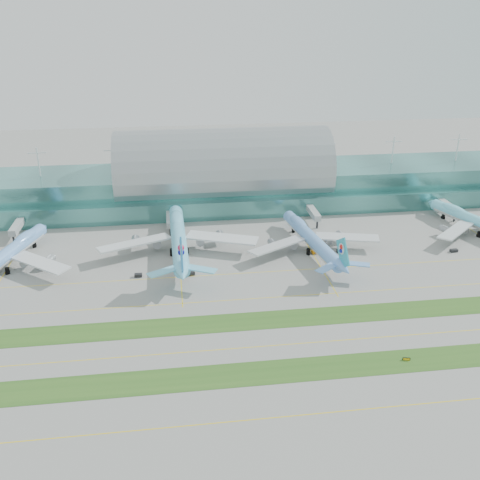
{
  "coord_description": "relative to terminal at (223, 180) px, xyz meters",
  "views": [
    {
      "loc": [
        -28.45,
        -162.19,
        105.78
      ],
      "look_at": [
        0.0,
        55.0,
        9.0
      ],
      "focal_mm": 40.0,
      "sensor_mm": 36.0,
      "label": 1
    }
  ],
  "objects": [
    {
      "name": "gse_e",
      "position": [
        35.25,
        -72.99,
        -13.54
      ],
      "size": [
        3.12,
        2.04,
        1.38
      ],
      "primitive_type": "cube",
      "rotation": [
        0.0,
        0.0,
        0.1
      ],
      "color": "orange",
      "rests_on": "ground"
    },
    {
      "name": "ground",
      "position": [
        -0.01,
        -128.79,
        -14.23
      ],
      "size": [
        700.0,
        700.0,
        0.0
      ],
      "primitive_type": "plane",
      "color": "gray",
      "rests_on": "ground"
    },
    {
      "name": "gse_f",
      "position": [
        47.24,
        -73.74,
        -13.58
      ],
      "size": [
        3.76,
        2.33,
        1.29
      ],
      "primitive_type": "cube",
      "rotation": [
        0.0,
        0.0,
        -0.13
      ],
      "color": "black",
      "rests_on": "ground"
    },
    {
      "name": "taxiline_a",
      "position": [
        -0.01,
        -176.79,
        -14.22
      ],
      "size": [
        420.0,
        0.35,
        0.01
      ],
      "primitive_type": "cube",
      "color": "yellow",
      "rests_on": "ground"
    },
    {
      "name": "taxiline_d",
      "position": [
        -0.01,
        -88.79,
        -14.22
      ],
      "size": [
        420.0,
        0.35,
        0.01
      ],
      "primitive_type": "cube",
      "color": "yellow",
      "rests_on": "ground"
    },
    {
      "name": "taxiline_c",
      "position": [
        -0.01,
        -110.79,
        -14.22
      ],
      "size": [
        420.0,
        0.35,
        0.01
      ],
      "primitive_type": "cube",
      "color": "yellow",
      "rests_on": "ground"
    },
    {
      "name": "terminal",
      "position": [
        0.0,
        0.0,
        0.0
      ],
      "size": [
        340.0,
        69.1,
        36.0
      ],
      "color": "#3D7A75",
      "rests_on": "ground"
    },
    {
      "name": "airliner_a",
      "position": [
        -102.3,
        -71.29,
        -7.85
      ],
      "size": [
        63.15,
        73.26,
        20.67
      ],
      "rotation": [
        0.0,
        0.0,
        -0.3
      ],
      "color": "#6CA4EE",
      "rests_on": "ground"
    },
    {
      "name": "grass_strip_far",
      "position": [
        -0.01,
        -126.79,
        -14.19
      ],
      "size": [
        420.0,
        12.0,
        0.08
      ],
      "primitive_type": "cube",
      "color": "#2D591E",
      "rests_on": "ground"
    },
    {
      "name": "airliner_d",
      "position": [
        122.0,
        -60.46,
        -8.09
      ],
      "size": [
        60.44,
        70.23,
        19.9
      ],
      "rotation": [
        0.0,
        0.0,
        0.32
      ],
      "color": "#6ED9F3",
      "rests_on": "ground"
    },
    {
      "name": "grass_strip_near",
      "position": [
        -0.01,
        -156.79,
        -14.19
      ],
      "size": [
        420.0,
        12.0,
        0.08
      ],
      "primitive_type": "cube",
      "color": "#2D591E",
      "rests_on": "ground"
    },
    {
      "name": "gse_d",
      "position": [
        -23.38,
        -87.75,
        -13.37
      ],
      "size": [
        4.35,
        2.78,
        1.71
      ],
      "primitive_type": "cube",
      "rotation": [
        0.0,
        0.0,
        0.25
      ],
      "color": "black",
      "rests_on": "ground"
    },
    {
      "name": "taxiway_sign_east",
      "position": [
        43.6,
        -156.53,
        -13.71
      ],
      "size": [
        2.44,
        0.82,
        1.04
      ],
      "rotation": [
        0.0,
        0.0,
        -0.23
      ],
      "color": "black",
      "rests_on": "ground"
    },
    {
      "name": "gse_b",
      "position": [
        -86.49,
        -72.86,
        -13.36
      ],
      "size": [
        3.43,
        2.11,
        1.74
      ],
      "primitive_type": "cube",
      "rotation": [
        0.0,
        0.0,
        -0.06
      ],
      "color": "black",
      "rests_on": "ground"
    },
    {
      "name": "gse_g",
      "position": [
        99.85,
        -80.08,
        -13.59
      ],
      "size": [
        3.73,
        2.11,
        1.27
      ],
      "primitive_type": "cube",
      "rotation": [
        0.0,
        0.0,
        0.09
      ],
      "color": "black",
      "rests_on": "ground"
    },
    {
      "name": "airliner_b",
      "position": [
        -27.31,
        -62.06,
        -7.08
      ],
      "size": [
        74.23,
        84.13,
        23.18
      ],
      "rotation": [
        0.0,
        0.0,
        0.02
      ],
      "color": "#6DCEF0",
      "rests_on": "ground"
    },
    {
      "name": "airliner_c",
      "position": [
        33.98,
        -69.5,
        -8.0
      ],
      "size": [
        64.02,
        73.28,
        20.2
      ],
      "rotation": [
        0.0,
        0.0,
        0.14
      ],
      "color": "#6AA2EB",
      "rests_on": "ground"
    },
    {
      "name": "gse_c",
      "position": [
        -45.14,
        -86.3,
        -13.5
      ],
      "size": [
        3.24,
        1.89,
        1.46
      ],
      "primitive_type": "cube",
      "rotation": [
        0.0,
        0.0,
        -0.05
      ],
      "color": "black",
      "rests_on": "ground"
    },
    {
      "name": "taxiline_b",
      "position": [
        -0.01,
        -142.79,
        -14.22
      ],
      "size": [
        420.0,
        0.35,
        0.01
      ],
      "primitive_type": "cube",
      "color": "yellow",
      "rests_on": "ground"
    }
  ]
}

